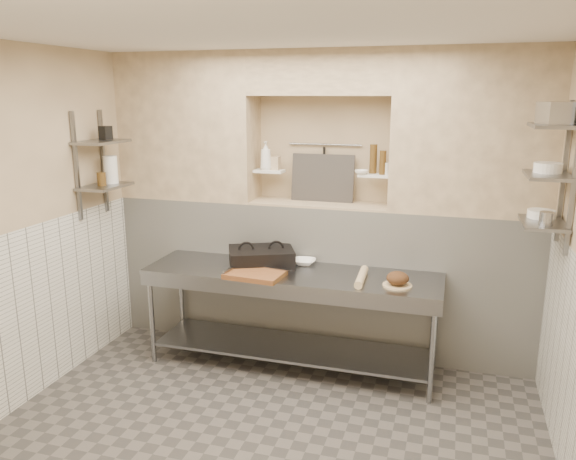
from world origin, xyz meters
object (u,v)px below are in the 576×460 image
at_px(panini_press, 261,257).
at_px(bottle_soap, 266,156).
at_px(bowl_alcove, 361,172).
at_px(jug_left, 111,170).
at_px(prep_table, 291,300).
at_px(cutting_board, 255,274).
at_px(bread_loaf, 398,278).
at_px(mixing_bowl, 304,262).
at_px(rolling_pin, 361,277).

distance_m(panini_press, bottle_soap, 0.97).
xyz_separation_m(panini_press, bowl_alcove, (0.82, 0.40, 0.75)).
height_order(panini_press, jug_left, jug_left).
xyz_separation_m(prep_table, bowl_alcove, (0.51, 0.52, 1.09)).
bearing_deg(jug_left, cutting_board, -7.11).
bearing_deg(bread_loaf, prep_table, 173.55).
xyz_separation_m(cutting_board, bottle_soap, (-0.15, 0.75, 0.93)).
relative_size(bowl_alcove, jug_left, 0.48).
distance_m(prep_table, cutting_board, 0.43).
height_order(cutting_board, bottle_soap, bottle_soap).
xyz_separation_m(mixing_bowl, jug_left, (-1.78, -0.28, 0.81)).
bearing_deg(panini_press, rolling_pin, -34.79).
relative_size(panini_press, rolling_pin, 1.54).
height_order(mixing_bowl, jug_left, jug_left).
relative_size(bottle_soap, bowl_alcove, 2.23).
bearing_deg(rolling_pin, mixing_bowl, 151.85).
relative_size(bottle_soap, jug_left, 1.07).
distance_m(panini_press, jug_left, 1.61).
bearing_deg(prep_table, panini_press, 159.55).
bearing_deg(jug_left, mixing_bowl, 8.91).
xyz_separation_m(mixing_bowl, bread_loaf, (0.88, -0.36, 0.04)).
xyz_separation_m(prep_table, mixing_bowl, (0.05, 0.25, 0.28)).
relative_size(cutting_board, mixing_bowl, 2.31).
bearing_deg(panini_press, cutting_board, -104.32).
bearing_deg(jug_left, panini_press, 5.86).
distance_m(bread_loaf, bowl_alcove, 1.07).
relative_size(cutting_board, jug_left, 1.89).
relative_size(panini_press, bowl_alcove, 5.72).
bearing_deg(mixing_bowl, jug_left, -171.09).
distance_m(bowl_alcove, jug_left, 2.30).
xyz_separation_m(panini_press, bottle_soap, (-0.09, 0.42, 0.87)).
height_order(bread_loaf, jug_left, jug_left).
relative_size(prep_table, mixing_bowl, 12.66).
distance_m(prep_table, bowl_alcove, 1.31).
height_order(cutting_board, jug_left, jug_left).
bearing_deg(rolling_pin, jug_left, 179.30).
xyz_separation_m(bread_loaf, bottle_soap, (-1.34, 0.65, 0.88)).
height_order(prep_table, bowl_alcove, bowl_alcove).
height_order(prep_table, panini_press, panini_press).
xyz_separation_m(panini_press, jug_left, (-1.41, -0.14, 0.76)).
distance_m(panini_press, cutting_board, 0.34).
bearing_deg(cutting_board, bottle_soap, 101.40).
distance_m(prep_table, panini_press, 0.47).
bearing_deg(bottle_soap, rolling_pin, -29.91).
xyz_separation_m(rolling_pin, jug_left, (-2.35, 0.03, 0.80)).
relative_size(prep_table, jug_left, 10.33).
distance_m(bread_loaf, jug_left, 2.76).
bearing_deg(bread_loaf, rolling_pin, 170.78).
distance_m(prep_table, mixing_bowl, 0.38).
bearing_deg(prep_table, jug_left, -179.09).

